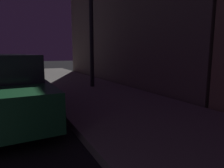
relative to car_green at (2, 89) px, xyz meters
The scene contains 3 objects.
car_green is the anchor object (origin of this frame).
car_white 6.13m from the car_green, 90.00° to the left, with size 2.24×4.64×1.43m.
car_red 11.64m from the car_green, 90.00° to the left, with size 2.06×4.21×1.43m.
Camera 1 is at (3.04, 0.13, 1.46)m, focal length 31.33 mm.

